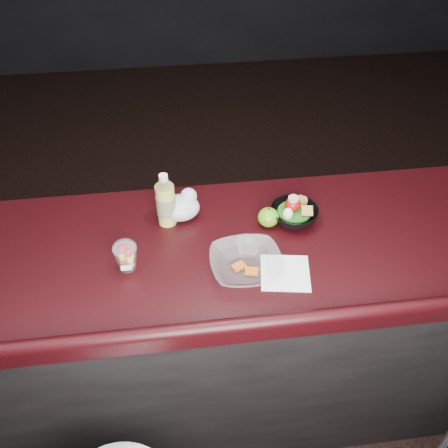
{
  "coord_description": "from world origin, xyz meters",
  "views": [
    {
      "loc": [
        -0.13,
        -0.93,
        2.25
      ],
      "look_at": [
        0.03,
        0.33,
        1.1
      ],
      "focal_mm": 40.0,
      "sensor_mm": 36.0,
      "label": 1
    }
  ],
  "objects": [
    {
      "name": "lemonade_bottle",
      "position": [
        -0.16,
        0.45,
        1.11
      ],
      "size": [
        0.07,
        0.07,
        0.21
      ],
      "color": "gold",
      "rests_on": "counter"
    },
    {
      "name": "fruit_cup",
      "position": [
        -0.3,
        0.24,
        1.08
      ],
      "size": [
        0.08,
        0.08,
        0.11
      ],
      "color": "white",
      "rests_on": "counter"
    },
    {
      "name": "snack_bowl",
      "position": [
        0.3,
        0.41,
        1.05
      ],
      "size": [
        0.19,
        0.19,
        0.1
      ],
      "rotation": [
        0.0,
        0.0,
        -0.12
      ],
      "color": "black",
      "rests_on": "counter"
    },
    {
      "name": "paper_napkin",
      "position": [
        0.22,
        0.15,
        1.02
      ],
      "size": [
        0.18,
        0.18,
        0.0
      ],
      "primitive_type": "cube",
      "rotation": [
        0.0,
        0.0,
        -0.17
      ],
      "color": "white",
      "rests_on": "counter"
    },
    {
      "name": "room_shell",
      "position": [
        0.0,
        0.0,
        1.83
      ],
      "size": [
        8.0,
        8.0,
        8.0
      ],
      "color": "black",
      "rests_on": "ground"
    },
    {
      "name": "takeout_bowl",
      "position": [
        0.09,
        0.18,
        1.05
      ],
      "size": [
        0.25,
        0.25,
        0.06
      ],
      "rotation": [
        0.0,
        0.0,
        0.04
      ],
      "color": "silver",
      "rests_on": "counter"
    },
    {
      "name": "plastic_bag",
      "position": [
        -0.11,
        0.48,
        1.07
      ],
      "size": [
        0.15,
        0.12,
        0.11
      ],
      "color": "silver",
      "rests_on": "counter"
    },
    {
      "name": "green_apple",
      "position": [
        0.2,
        0.39,
        1.06
      ],
      "size": [
        0.08,
        0.08,
        0.08
      ],
      "color": "#2C8E10",
      "rests_on": "counter"
    },
    {
      "name": "counter",
      "position": [
        0.0,
        0.3,
        0.51
      ],
      "size": [
        4.06,
        0.71,
        1.02
      ],
      "color": "black",
      "rests_on": "ground"
    }
  ]
}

